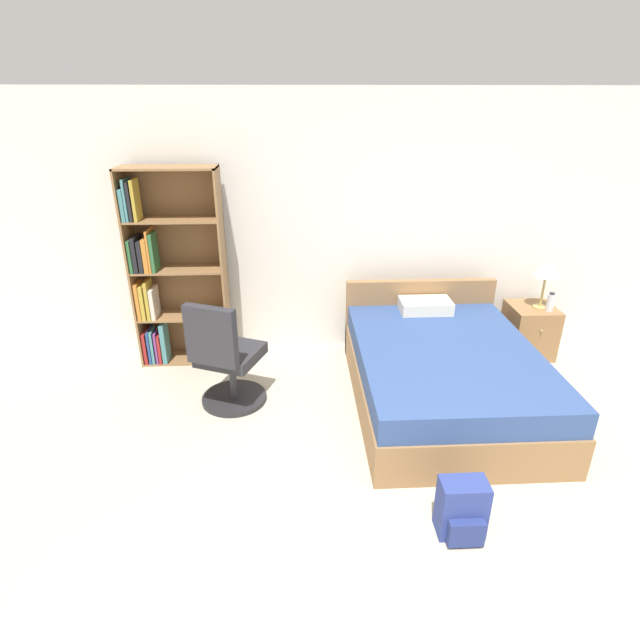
# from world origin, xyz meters

# --- Properties ---
(ground_plane) EXTENTS (14.00, 14.00, 0.00)m
(ground_plane) POSITION_xyz_m (0.00, 0.00, 0.00)
(ground_plane) COLOR #BCB29E
(wall_back) EXTENTS (9.00, 0.06, 2.60)m
(wall_back) POSITION_xyz_m (0.00, 3.23, 1.30)
(wall_back) COLOR white
(wall_back) RESTS_ON ground_plane
(bookshelf) EXTENTS (0.89, 0.34, 1.94)m
(bookshelf) POSITION_xyz_m (-1.97, 2.96, 0.93)
(bookshelf) COLOR olive
(bookshelf) RESTS_ON ground_plane
(bed) EXTENTS (1.52, 2.07, 0.81)m
(bed) POSITION_xyz_m (0.55, 2.05, 0.29)
(bed) COLOR olive
(bed) RESTS_ON ground_plane
(office_chair) EXTENTS (0.64, 0.69, 1.02)m
(office_chair) POSITION_xyz_m (-1.33, 2.05, 0.45)
(office_chair) COLOR #232326
(office_chair) RESTS_ON ground_plane
(nightstand) EXTENTS (0.45, 0.49, 0.54)m
(nightstand) POSITION_xyz_m (1.71, 2.89, 0.27)
(nightstand) COLOR olive
(nightstand) RESTS_ON ground_plane
(table_lamp) EXTENTS (0.25, 0.25, 0.50)m
(table_lamp) POSITION_xyz_m (1.76, 2.85, 0.93)
(table_lamp) COLOR tan
(table_lamp) RESTS_ON nightstand
(water_bottle) EXTENTS (0.08, 0.08, 0.20)m
(water_bottle) POSITION_xyz_m (1.82, 2.77, 0.63)
(water_bottle) COLOR silver
(water_bottle) RESTS_ON nightstand
(backpack_blue) EXTENTS (0.29, 0.24, 0.38)m
(backpack_blue) POSITION_xyz_m (0.27, 0.55, 0.18)
(backpack_blue) COLOR navy
(backpack_blue) RESTS_ON ground_plane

